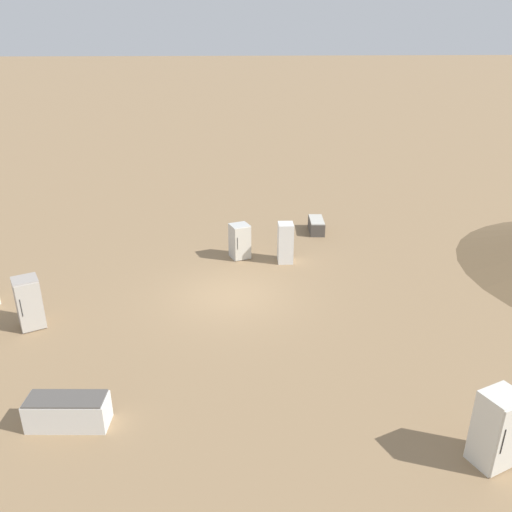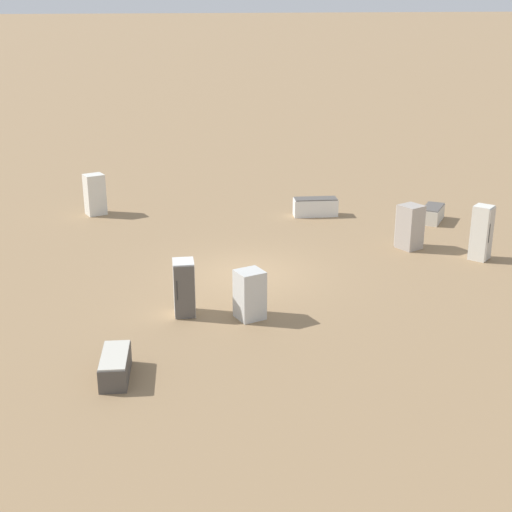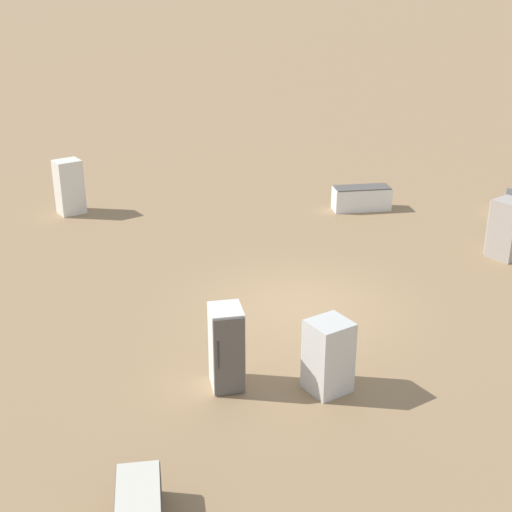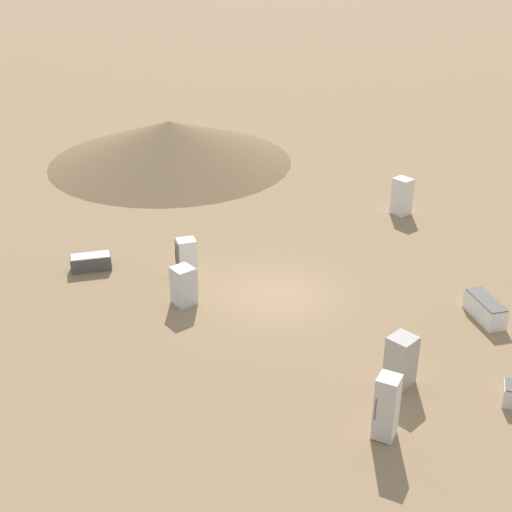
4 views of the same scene
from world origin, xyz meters
name	(u,v)px [view 1 (image 1 of 4)]	position (x,y,z in m)	size (l,w,h in m)	color
ground_plane	(231,295)	(0.00, 0.00, 0.00)	(1000.00, 1000.00, 0.00)	#937551
discarded_fridge_0	(497,429)	(-8.48, -4.33, 0.86)	(0.87, 0.92, 1.71)	silver
discarded_fridge_1	(68,412)	(-5.77, 4.51, 0.38)	(0.98, 1.91, 0.75)	white
discarded_fridge_2	(285,243)	(2.60, -2.54, 0.81)	(0.80, 0.68, 1.62)	white
discarded_fridge_3	(316,225)	(5.78, -4.79, 0.31)	(1.64, 0.92, 0.62)	#4C4742
discarded_fridge_5	(29,303)	(-0.95, 6.35, 0.81)	(0.98, 0.93, 1.61)	#A89E93
discarded_fridge_7	(240,241)	(3.33, -0.81, 0.71)	(0.88, 0.87, 1.42)	silver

